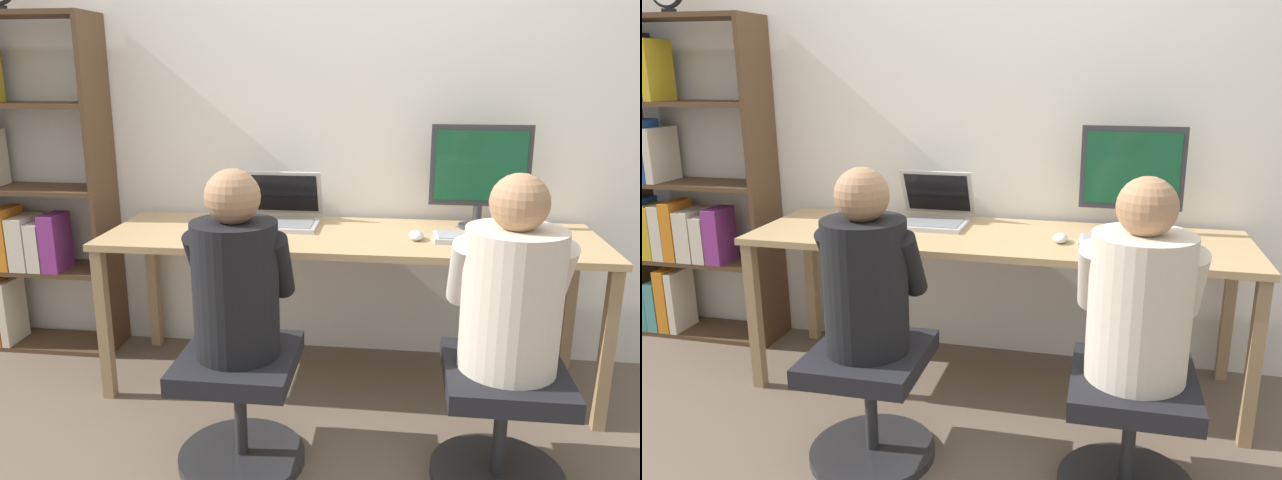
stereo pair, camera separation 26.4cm
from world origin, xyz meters
TOP-DOWN VIEW (x-y plane):
  - ground_plane at (0.00, 0.00)m, footprint 14.00×14.00m
  - wall_back at (0.00, 0.71)m, footprint 10.00×0.05m
  - desk at (0.00, 0.32)m, footprint 2.20×0.65m
  - desktop_monitor at (0.58, 0.51)m, footprint 0.45×0.17m
  - laptop at (-0.34, 0.47)m, footprint 0.36×0.35m
  - keyboard at (0.57, 0.28)m, footprint 0.40×0.17m
  - computer_mouse_by_keyboard at (0.29, 0.26)m, footprint 0.06×0.10m
  - office_chair_left at (0.60, -0.35)m, footprint 0.48×0.48m
  - office_chair_right at (-0.35, -0.36)m, footprint 0.48×0.48m
  - person_at_monitor at (0.60, -0.35)m, footprint 0.41×0.35m
  - person_at_laptop at (-0.35, -0.35)m, footprint 0.37×0.33m
  - bookshelf at (-1.77, 0.52)m, footprint 0.83×0.28m

SIDE VIEW (x-z plane):
  - ground_plane at x=0.00m, z-range 0.00..0.00m
  - office_chair_left at x=0.60m, z-range 0.03..0.48m
  - office_chair_right at x=-0.35m, z-range 0.03..0.48m
  - desk at x=0.00m, z-range 0.30..1.02m
  - person_at_monitor at x=0.60m, z-range 0.40..1.07m
  - person_at_laptop at x=-0.35m, z-range 0.40..1.07m
  - keyboard at x=0.57m, z-range 0.73..0.75m
  - computer_mouse_by_keyboard at x=0.29m, z-range 0.73..0.77m
  - laptop at x=-0.34m, z-range 0.66..0.90m
  - bookshelf at x=-1.77m, z-range -0.05..1.65m
  - desktop_monitor at x=0.58m, z-range 0.75..1.22m
  - wall_back at x=0.00m, z-range 0.00..2.60m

